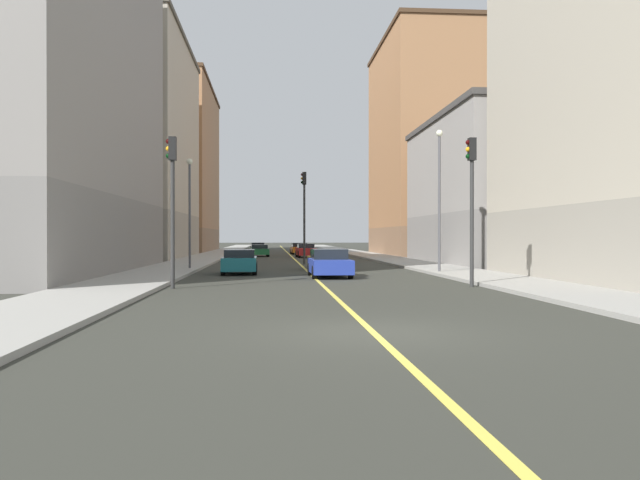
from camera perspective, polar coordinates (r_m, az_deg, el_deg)
The scene contains 22 objects.
ground_plane at distance 13.53m, azimuth 4.75°, elevation -8.25°, with size 400.00×400.00×0.00m, color #32332C.
sidewalk_left at distance 63.08m, azimuth 4.93°, elevation -1.46°, with size 3.70×168.00×0.15m, color #9E9B93.
sidewalk_right at distance 62.52m, azimuth -9.99°, elevation -1.48°, with size 3.70×168.00×0.15m, color #9E9B93.
lane_center_stripe at distance 62.27m, azimuth -2.50°, elevation -1.54°, with size 0.16×154.00×0.01m, color #E5D14C.
building_left_near at distance 32.92m, azimuth 26.69°, elevation 14.35°, with size 9.01×15.45×20.02m.
building_left_mid at distance 49.46m, azimuth 15.08°, elevation 4.31°, with size 9.01×18.82×10.94m.
building_left_far at distance 70.99m, azimuth 9.11°, elevation 8.15°, with size 9.01×19.60×23.40m.
building_right_corner at distance 38.34m, azimuth -23.61°, elevation 13.61°, with size 9.01×24.63×21.68m.
building_right_midblock at distance 62.04m, azimuth -15.94°, elevation 7.89°, with size 9.01×21.78×20.42m.
building_right_distant at distance 87.81m, azimuth -12.52°, elevation 6.20°, with size 9.01×24.95×22.09m.
traffic_light_left_near at distance 26.22m, azimuth 13.42°, elevation 4.34°, with size 0.40×0.32×5.96m.
traffic_light_right_near at distance 25.24m, azimuth -13.11°, elevation 4.37°, with size 0.40×0.32×5.86m.
traffic_light_median_far at distance 46.01m, azimuth -1.43°, elevation 3.12°, with size 0.40×0.32×6.68m.
street_lamp_left_near at distance 34.81m, azimuth 10.65°, elevation 4.75°, with size 0.36×0.36×7.59m.
street_lamp_right_near at distance 38.43m, azimuth -11.60°, elevation 3.45°, with size 0.36×0.36×6.48m.
car_blue at distance 31.62m, azimuth 0.85°, elevation -2.13°, with size 2.01×4.42×1.39m.
car_red at distance 61.88m, azimuth -1.28°, elevation -0.96°, with size 1.93×4.33×1.33m.
car_orange at distance 72.66m, azimuth -1.86°, elevation -0.77°, with size 2.06×4.07×1.31m.
car_yellow at distance 38.92m, azimuth 0.47°, elevation -1.75°, with size 2.02×4.53×1.25m.
car_green at distance 64.91m, azimuth -5.45°, elevation -0.95°, with size 2.03×4.44×1.20m.
car_black at distance 78.43m, azimuth -5.60°, elevation -0.71°, with size 1.95×4.15×1.28m.
car_teal at distance 34.48m, azimuth -7.21°, elevation -1.96°, with size 1.89×4.08×1.31m.
Camera 1 is at (-2.14, -13.20, 2.01)m, focal length 35.71 mm.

